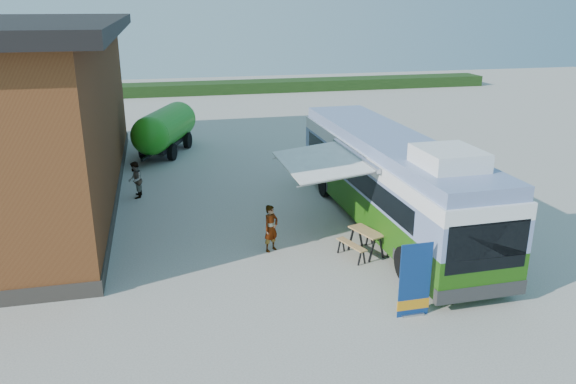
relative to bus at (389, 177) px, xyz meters
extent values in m
plane|color=#BCB7AD|center=(-3.72, -3.24, -1.93)|extent=(100.00, 100.00, 0.00)
cube|color=brown|center=(-14.22, 6.76, 1.57)|extent=(8.00, 20.00, 7.00)
cube|color=#332D28|center=(-14.22, 6.76, -1.68)|extent=(8.10, 20.10, 0.50)
cube|color=#264419|center=(4.28, 34.76, -1.43)|extent=(40.00, 3.00, 1.00)
cube|color=#2D6B11|center=(0.00, 0.08, -0.95)|extent=(2.94, 13.12, 1.20)
cube|color=#7285B3|center=(0.00, 0.08, 0.14)|extent=(2.94, 13.12, 0.98)
cube|color=black|center=(-1.36, 0.60, 0.14)|extent=(0.22, 10.89, 0.76)
cube|color=black|center=(1.34, 0.65, 0.14)|extent=(0.22, 10.89, 0.76)
cube|color=white|center=(0.00, 0.08, 0.88)|extent=(2.94, 13.12, 0.49)
cube|color=#7285B3|center=(0.00, 0.08, 1.34)|extent=(2.77, 12.90, 0.44)
cube|color=white|center=(0.07, -4.06, 1.83)|extent=(1.78, 1.99, 0.54)
cube|color=black|center=(0.11, -6.43, -0.02)|extent=(2.45, 0.10, 1.42)
cube|color=#2D2D2D|center=(0.11, -6.38, -1.38)|extent=(2.78, 0.25, 0.44)
cube|color=#2D2D2D|center=(-0.11, 6.54, -1.38)|extent=(2.78, 0.25, 0.44)
cylinder|color=black|center=(-1.17, -4.30, -1.38)|extent=(0.34, 1.09, 1.09)
cylinder|color=black|center=(1.31, -4.26, -1.38)|extent=(0.34, 1.09, 1.09)
cylinder|color=black|center=(-1.31, 3.87, -1.38)|extent=(0.34, 1.09, 1.09)
cylinder|color=black|center=(1.18, 3.91, -1.38)|extent=(0.34, 1.09, 1.09)
cube|color=white|center=(-2.77, -0.22, 0.99)|extent=(2.65, 4.19, 0.32)
cube|color=#A5A8AD|center=(-1.47, -0.20, 1.17)|extent=(0.22, 4.45, 0.15)
cylinder|color=#A5A8AD|center=(-2.74, -2.00, 0.89)|extent=(2.68, 0.09, 0.33)
cylinder|color=#A5A8AD|center=(-2.80, 1.55, 0.89)|extent=(2.68, 0.09, 0.33)
cube|color=navy|center=(-1.86, -6.29, -0.85)|extent=(0.91, 0.05, 2.15)
cube|color=orange|center=(-1.86, -6.29, -1.58)|extent=(0.93, 0.05, 0.30)
cube|color=#A5A8AD|center=(-1.86, -6.29, -1.89)|extent=(0.65, 0.19, 0.06)
cylinder|color=#A5A8AD|center=(-1.86, -6.27, -0.85)|extent=(0.02, 0.02, 2.15)
cube|color=tan|center=(-1.71, -2.28, -1.09)|extent=(0.95, 1.45, 0.04)
cube|color=tan|center=(-2.29, -2.47, -1.42)|extent=(0.69, 1.36, 0.04)
cube|color=tan|center=(-1.12, -2.09, -1.42)|extent=(0.69, 1.36, 0.04)
cube|color=black|center=(-1.72, -2.87, -1.51)|extent=(0.07, 0.07, 0.83)
cube|color=black|center=(-1.34, -2.75, -1.51)|extent=(0.07, 0.07, 0.83)
cube|color=black|center=(-2.08, -1.81, -1.51)|extent=(0.07, 0.07, 0.83)
cube|color=black|center=(-1.69, -1.68, -1.51)|extent=(0.07, 0.07, 0.83)
imported|color=#999999|center=(-4.77, -1.24, -1.10)|extent=(0.72, 0.66, 1.65)
imported|color=#999999|center=(-9.42, 5.54, -1.12)|extent=(0.68, 0.84, 1.61)
cylinder|color=#23941A|center=(-7.91, 13.00, -0.40)|extent=(3.54, 4.96, 2.04)
sphere|color=#23941A|center=(-8.72, 10.89, -0.40)|extent=(2.04, 2.04, 2.04)
sphere|color=#23941A|center=(-7.09, 15.12, -0.40)|extent=(2.04, 2.04, 2.04)
cube|color=black|center=(-7.91, 13.00, -1.30)|extent=(2.99, 4.93, 0.23)
cube|color=black|center=(-8.97, 10.26, -1.36)|extent=(0.62, 1.32, 0.11)
cylinder|color=black|center=(-9.14, 12.02, -1.47)|extent=(0.59, 0.95, 0.91)
cylinder|color=black|center=(-7.66, 11.45, -1.47)|extent=(0.59, 0.95, 0.91)
cylinder|color=black|center=(-8.15, 14.56, -1.47)|extent=(0.59, 0.95, 0.91)
cylinder|color=black|center=(-6.67, 13.99, -1.47)|extent=(0.59, 0.95, 0.91)
camera|label=1|loc=(-8.23, -18.62, 6.20)|focal=35.00mm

